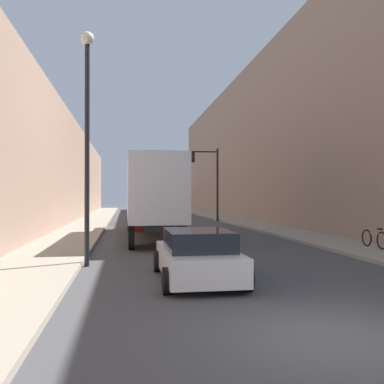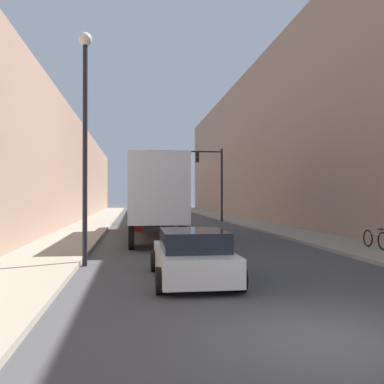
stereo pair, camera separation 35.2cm
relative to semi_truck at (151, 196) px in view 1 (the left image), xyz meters
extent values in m
plane|color=#424244|center=(2.09, -17.08, -2.31)|extent=(200.00, 200.00, 0.00)
cube|color=gray|center=(8.41, 12.92, -2.23)|extent=(2.92, 80.00, 0.15)
cube|color=gray|center=(-4.23, 12.92, -2.23)|extent=(2.92, 80.00, 0.15)
cube|color=#997A66|center=(12.87, 12.92, 4.96)|extent=(6.00, 80.00, 14.53)
cube|color=#997A66|center=(-8.69, 12.92, 2.13)|extent=(6.00, 80.00, 8.89)
cube|color=silver|center=(0.00, -1.19, 0.31)|extent=(2.56, 10.35, 3.04)
cube|color=black|center=(0.00, -1.19, -1.36)|extent=(1.28, 10.35, 0.24)
cube|color=maroon|center=(0.00, 5.35, -0.96)|extent=(2.56, 2.74, 2.71)
cylinder|color=black|center=(-1.13, -5.17, -1.81)|extent=(0.25, 1.00, 1.00)
cylinder|color=black|center=(1.13, -5.17, -1.81)|extent=(0.25, 1.00, 1.00)
cylinder|color=black|center=(-1.13, -3.97, -1.81)|extent=(0.25, 1.00, 1.00)
cylinder|color=black|center=(1.13, -3.97, -1.81)|extent=(0.25, 1.00, 1.00)
cylinder|color=black|center=(-1.13, 5.35, -1.81)|extent=(0.25, 1.00, 1.00)
cylinder|color=black|center=(1.13, 5.35, -1.81)|extent=(0.25, 1.00, 1.00)
cube|color=silver|center=(0.56, -12.05, -1.79)|extent=(1.90, 4.35, 0.69)
cube|color=#1E232D|center=(0.56, -12.27, -1.18)|extent=(1.67, 2.39, 0.52)
cylinder|color=black|center=(-0.39, -10.58, -1.99)|extent=(0.25, 0.64, 0.64)
cylinder|color=black|center=(1.51, -10.58, -1.99)|extent=(0.25, 0.64, 0.64)
cylinder|color=black|center=(-0.39, -13.63, -1.99)|extent=(0.25, 0.64, 0.64)
cylinder|color=black|center=(1.51, -13.63, -1.99)|extent=(0.25, 0.64, 0.64)
cylinder|color=black|center=(6.80, 14.10, 0.97)|extent=(0.20, 0.20, 6.55)
cube|color=black|center=(3.45, 14.10, 3.94)|extent=(6.69, 0.12, 0.12)
cube|color=black|center=(4.57, 14.10, 3.43)|extent=(0.30, 0.24, 0.90)
sphere|color=red|center=(4.57, 13.96, 3.43)|extent=(0.18, 0.18, 0.18)
cube|color=black|center=(2.34, 14.10, 3.43)|extent=(0.30, 0.24, 0.90)
sphere|color=green|center=(2.34, 13.96, 3.71)|extent=(0.18, 0.18, 0.18)
cylinder|color=black|center=(-2.62, -9.27, 1.36)|extent=(0.16, 0.16, 7.33)
sphere|color=silver|center=(-2.62, -9.27, 5.17)|extent=(0.44, 0.44, 0.44)
torus|color=black|center=(8.80, -7.83, -1.80)|extent=(0.06, 0.72, 0.72)
torus|color=black|center=(8.80, -6.72, -1.80)|extent=(0.06, 0.72, 0.72)
cube|color=gray|center=(8.80, -7.28, -1.57)|extent=(0.04, 1.11, 0.04)
cube|color=black|center=(8.80, -7.68, -1.35)|extent=(0.12, 0.20, 0.06)
cube|color=gray|center=(8.80, -6.77, -1.32)|extent=(0.44, 0.04, 0.04)
camera|label=1|loc=(-1.36, -23.60, 0.01)|focal=40.00mm
camera|label=2|loc=(-1.01, -23.65, 0.01)|focal=40.00mm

